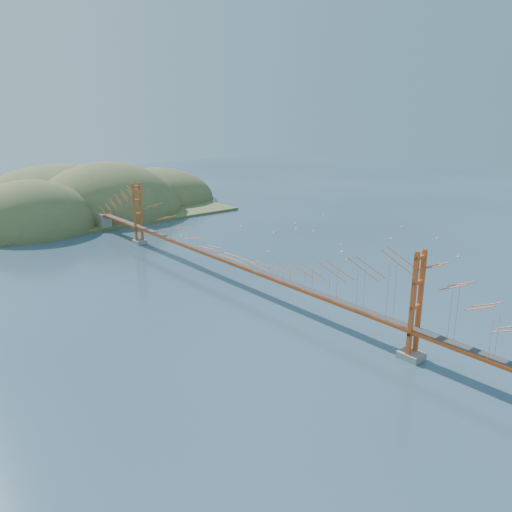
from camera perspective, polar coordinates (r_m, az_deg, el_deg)
ground at (r=74.12m, az=-2.42°, el=-3.18°), size 320.00×320.00×0.00m
bridge at (r=72.20m, az=-2.58°, el=2.10°), size 2.20×94.40×12.00m
far_headlands at (r=134.09m, az=-19.88°, el=4.81°), size 84.00×58.00×25.00m
sailboat_12 at (r=109.59m, az=-1.72°, el=3.43°), size 0.60×0.57×0.67m
sailboat_7 at (r=106.04m, az=6.57°, el=2.88°), size 0.58×0.57×0.65m
sailboat_0 at (r=87.13m, az=10.30°, el=-0.31°), size 0.43×0.50×0.57m
sailboat_3 at (r=103.01m, az=-8.54°, el=2.39°), size 0.59×0.56×0.66m
sailboat_4 at (r=104.32m, az=2.05°, el=2.75°), size 0.57×0.63×0.72m
sailboat_8 at (r=112.82m, az=4.49°, el=3.77°), size 0.60×0.53×0.68m
sailboat_14 at (r=96.60m, az=9.67°, el=1.39°), size 0.43×0.50×0.57m
sailboat_10 at (r=67.72m, az=17.81°, el=-5.82°), size 0.56×0.62×0.69m
sailboat_15 at (r=108.23m, az=4.61°, el=3.22°), size 0.57×0.65×0.73m
sailboat_17 at (r=122.38m, az=7.71°, el=4.68°), size 0.62×0.55×0.70m
sailboat_2 at (r=94.14m, az=22.10°, el=-0.01°), size 0.56×0.48×0.65m
sailboat_13 at (r=105.44m, az=19.96°, el=1.90°), size 0.65×0.64×0.73m
sailboat_11 at (r=113.68m, az=16.34°, el=3.24°), size 0.61×0.61×0.63m
sailboat_5 at (r=102.78m, az=15.21°, el=1.96°), size 0.61×0.65×0.73m
sailboat_1 at (r=89.97m, az=1.38°, el=0.50°), size 0.58×0.58×0.62m
sailboat_16 at (r=91.41m, az=9.80°, el=0.52°), size 0.65×0.64×0.73m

